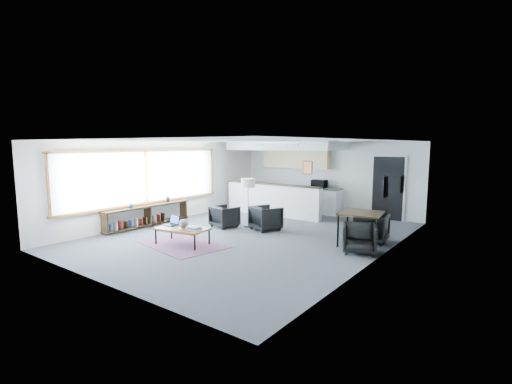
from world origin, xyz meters
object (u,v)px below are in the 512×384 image
Objects in this scene: armchair_left at (225,215)px; armchair_right at (266,217)px; floor_lamp at (248,185)px; dining_table at (361,215)px; dining_chair_near at (359,239)px; dining_chair_far at (372,229)px; coffee_table at (182,229)px; ceramic_pot at (184,224)px; microwave at (319,183)px; book_stack at (194,228)px; laptop at (173,222)px.

armchair_left is 0.92× the size of armchair_right.
floor_lamp reaches higher than dining_table.
armchair_right is 3.14m from dining_chair_near.
coffee_table is at bearing 33.04° from dining_chair_far.
armchair_left is (-0.53, 2.14, -0.18)m from ceramic_pot.
microwave reaches higher than ceramic_pot.
armchair_right is 3.01m from dining_chair_far.
book_stack is 0.23× the size of floor_lamp.
dining_table is 1.65× the size of dining_chair_far.
dining_table is at bearing -158.51° from armchair_right.
armchair_right is 1.15× the size of dining_chair_far.
floor_lamp is 1.32× the size of dining_table.
armchair_right reaches higher than book_stack.
microwave reaches higher than dining_table.
dining_chair_near is (3.40, 1.95, -0.15)m from book_stack.
armchair_right is at bearing -179.42° from dining_table.
armchair_left is (-0.47, 2.12, -0.03)m from coffee_table.
ceramic_pot is at bearing 33.71° from dining_chair_far.
microwave reaches higher than laptop.
coffee_table is 0.94× the size of floor_lamp.
floor_lamp is (-0.36, 2.59, 0.82)m from book_stack.
armchair_left is at bearing 93.05° from laptop.
floor_lamp is at bearing -127.30° from armchair_left.
book_stack is (0.36, 0.03, -0.07)m from ceramic_pot.
floor_lamp is at bearing 78.91° from coffee_table.
dining_chair_near is at bearing -71.20° from dining_table.
ceramic_pot reaches higher than dining_chair_near.
armchair_right is 0.53× the size of floor_lamp.
book_stack is 4.11m from dining_table.
dining_chair_far reaches higher than dining_chair_near.
dining_chair_far is (0.11, 0.51, -0.42)m from dining_table.
laptop is 6.04m from microwave.
ceramic_pot is at bearing 114.53° from armchair_left.
dining_chair_near is (4.27, 1.87, -0.18)m from laptop.
armchair_left is at bearing 92.75° from coffee_table.
dining_chair_far is at bearing 71.81° from dining_chair_near.
book_stack is 0.43× the size of armchair_right.
armchair_left reaches higher than dining_chair_far.
laptop is at bearing 85.31° from armchair_right.
dining_chair_near is at bearing -171.70° from armchair_left.
armchair_left is 1.38× the size of microwave.
coffee_table is at bearing -144.09° from dining_table.
laptop is 0.53× the size of dining_chair_far.
floor_lamp is 2.18× the size of dining_chair_far.
armchair_right reaches higher than dining_chair_near.
laptop is 0.32× the size of dining_table.
floor_lamp is at bearing 97.89° from book_stack.
armchair_left is at bearing 41.66° from armchair_right.
dining_table is at bearing -162.68° from armchair_left.
floor_lamp reaches higher than dining_chair_far.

